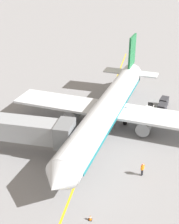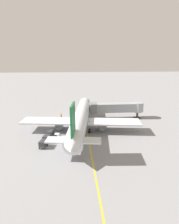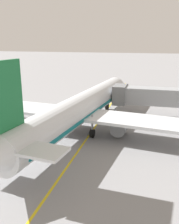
{
  "view_description": "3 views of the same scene",
  "coord_description": "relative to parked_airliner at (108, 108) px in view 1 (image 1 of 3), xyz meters",
  "views": [
    {
      "loc": [
        -7.19,
        38.96,
        22.62
      ],
      "look_at": [
        0.77,
        2.58,
        3.54
      ],
      "focal_mm": 47.88,
      "sensor_mm": 36.0,
      "label": 1
    },
    {
      "loc": [
        -3.08,
        -45.01,
        18.18
      ],
      "look_at": [
        0.95,
        2.79,
        4.04
      ],
      "focal_mm": 29.71,
      "sensor_mm": 36.0,
      "label": 2
    },
    {
      "loc": [
        7.68,
        -30.79,
        12.17
      ],
      "look_at": [
        -0.69,
        1.61,
        2.32
      ],
      "focal_mm": 39.95,
      "sensor_mm": 36.0,
      "label": 3
    }
  ],
  "objects": [
    {
      "name": "parked_airliner",
      "position": [
        0.0,
        0.0,
        0.0
      ],
      "size": [
        30.42,
        37.32,
        10.63
      ],
      "color": "silver",
      "rests_on": "ground"
    },
    {
      "name": "ground_plane",
      "position": [
        1.5,
        -0.14,
        -3.19
      ],
      "size": [
        400.0,
        400.0,
        0.0
      ],
      "primitive_type": "plane",
      "color": "gray"
    },
    {
      "name": "baggage_cart_front",
      "position": [
        -7.49,
        -3.92,
        -2.24
      ],
      "size": [
        1.77,
        2.98,
        1.58
      ],
      "color": "#4C4C51",
      "rests_on": "ground"
    },
    {
      "name": "ground_crew_wing_walker",
      "position": [
        -5.75,
        10.31,
        -2.23
      ],
      "size": [
        0.45,
        0.67,
        1.69
      ],
      "color": "#232328",
      "rests_on": "ground"
    },
    {
      "name": "baggage_cart_third_in_train",
      "position": [
        -8.27,
        -9.14,
        -2.24
      ],
      "size": [
        1.77,
        2.98,
        1.58
      ],
      "color": "#4C4C51",
      "rests_on": "ground"
    },
    {
      "name": "jet_bridge",
      "position": [
        11.29,
        8.73,
        0.27
      ],
      "size": [
        16.66,
        3.5,
        4.98
      ],
      "color": "#93999E",
      "rests_on": "ground"
    },
    {
      "name": "baggage_cart_second_in_train",
      "position": [
        -7.94,
        -6.6,
        -2.24
      ],
      "size": [
        1.77,
        2.98,
        1.58
      ],
      "color": "#4C4C51",
      "rests_on": "ground"
    },
    {
      "name": "baggage_tug_lead",
      "position": [
        -5.86,
        -5.93,
        -2.47
      ],
      "size": [
        1.8,
        2.71,
        1.62
      ],
      "color": "silver",
      "rests_on": "ground"
    },
    {
      "name": "gate_lead_in_line",
      "position": [
        1.5,
        -0.14,
        -3.18
      ],
      "size": [
        0.24,
        80.0,
        0.01
      ],
      "primitive_type": "cube",
      "color": "gold",
      "rests_on": "ground"
    },
    {
      "name": "safety_cone_nose_left",
      "position": [
        -1.25,
        18.22,
        -2.9
      ],
      "size": [
        0.36,
        0.36,
        0.59
      ],
      "color": "black",
      "rests_on": "ground"
    }
  ]
}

